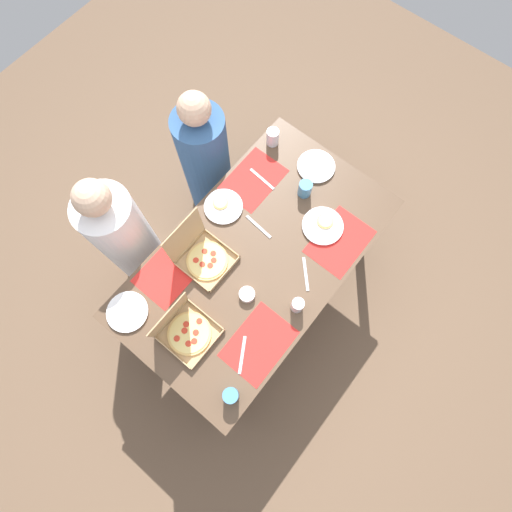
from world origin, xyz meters
The scene contains 23 objects.
ground_plane centered at (0.00, 0.00, 0.00)m, with size 6.00×6.00×0.00m, color brown.
dining_table centered at (0.00, 0.00, 0.65)m, with size 1.60×0.92×0.76m.
placemat_near_left centered at (-0.36, -0.31, 0.76)m, with size 0.36×0.26×0.00m, color red.
placemat_near_right centered at (0.36, -0.31, 0.76)m, with size 0.36×0.26×0.00m, color red.
placemat_far_left centered at (-0.36, 0.31, 0.76)m, with size 0.36×0.26×0.00m, color red.
placemat_far_right centered at (0.36, 0.31, 0.76)m, with size 0.36×0.26×0.00m, color red.
pizza_box_edge_far centered at (-0.55, 0.02, 0.81)m, with size 0.26×0.26×0.29m.
pizza_box_center centered at (-0.19, 0.22, 0.81)m, with size 0.26×0.27×0.29m.
plate_near_right centered at (0.66, 0.07, 0.77)m, with size 0.23×0.23×0.02m.
plate_far_left centered at (0.38, -0.18, 0.77)m, with size 0.23×0.23×0.03m.
plate_near_left centered at (0.11, 0.33, 0.77)m, with size 0.22×0.22×0.03m.
plate_middle centered at (-0.67, 0.33, 0.77)m, with size 0.22×0.22×0.02m.
cup_red centered at (0.48, 0.03, 0.81)m, with size 0.08×0.08×0.10m, color teal.
cup_clear_left centered at (0.63, 0.38, 0.81)m, with size 0.07×0.07×0.11m, color silver.
cup_dark centered at (-0.64, -0.36, 0.81)m, with size 0.08×0.08×0.10m, color teal.
cup_clear_right centered at (-0.09, -0.35, 0.81)m, with size 0.07×0.07×0.10m, color silver.
condiment_bowl centered at (-0.20, -0.10, 0.78)m, with size 0.09×0.09×0.04m, color white.
fork_by_near_right centered at (0.39, 0.27, 0.76)m, with size 0.19×0.02×0.01m, color #B7B7BC.
fork_by_far_right centered at (0.09, -0.28, 0.76)m, with size 0.19×0.02×0.01m, color #B7B7BC.
fork_by_near_left centered at (-0.46, -0.28, 0.76)m, with size 0.19×0.02×0.01m, color #B7B7BC.
fork_by_far_left centered at (0.14, 0.10, 0.76)m, with size 0.19×0.02×0.01m, color #B7B7BC.
diner_left_seat centered at (-0.36, 0.72, 0.55)m, with size 0.32×0.32×1.22m.
diner_right_seat centered at (0.36, 0.72, 0.52)m, with size 0.32×0.32×1.16m.
Camera 1 is at (-0.54, -0.44, 2.86)m, focal length 28.10 mm.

